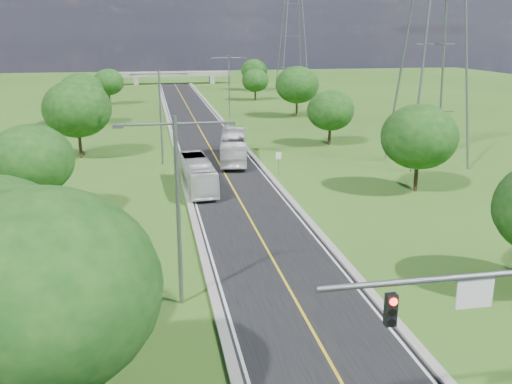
{
  "coord_description": "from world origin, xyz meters",
  "views": [
    {
      "loc": [
        -7.23,
        -15.82,
        14.01
      ],
      "look_at": [
        -0.07,
        22.05,
        3.0
      ],
      "focal_mm": 40.0,
      "sensor_mm": 36.0,
      "label": 1
    }
  ],
  "objects": [
    {
      "name": "ground",
      "position": [
        0.0,
        60.0,
        0.0
      ],
      "size": [
        260.0,
        260.0,
        0.0
      ],
      "primitive_type": "plane",
      "color": "#2F5116",
      "rests_on": "ground"
    },
    {
      "name": "road",
      "position": [
        0.0,
        66.0,
        0.03
      ],
      "size": [
        8.0,
        150.0,
        0.06
      ],
      "primitive_type": "cube",
      "color": "black",
      "rests_on": "ground"
    },
    {
      "name": "curb_left",
      "position": [
        -4.25,
        66.0,
        0.11
      ],
      "size": [
        0.5,
        150.0,
        0.22
      ],
      "primitive_type": "cube",
      "color": "gray",
      "rests_on": "ground"
    },
    {
      "name": "curb_right",
      "position": [
        4.25,
        66.0,
        0.11
      ],
      "size": [
        0.5,
        150.0,
        0.22
      ],
      "primitive_type": "cube",
      "color": "gray",
      "rests_on": "ground"
    },
    {
      "name": "signal_mast",
      "position": [
        3.68,
        -1.0,
        4.91
      ],
      "size": [
        8.54,
        0.33,
        7.2
      ],
      "color": "slate",
      "rests_on": "ground"
    },
    {
      "name": "speed_limit_sign",
      "position": [
        5.2,
        37.98,
        1.6
      ],
      "size": [
        0.55,
        0.09,
        2.4
      ],
      "color": "slate",
      "rests_on": "ground"
    },
    {
      "name": "overpass",
      "position": [
        0.0,
        140.0,
        2.41
      ],
      "size": [
        30.0,
        3.0,
        3.2
      ],
      "color": "gray",
      "rests_on": "ground"
    },
    {
      "name": "streetlight_near_left",
      "position": [
        -6.0,
        12.0,
        5.94
      ],
      "size": [
        5.9,
        0.25,
        10.0
      ],
      "color": "slate",
      "rests_on": "ground"
    },
    {
      "name": "streetlight_mid_left",
      "position": [
        -6.0,
        45.0,
        5.94
      ],
      "size": [
        5.9,
        0.25,
        10.0
      ],
      "color": "slate",
      "rests_on": "ground"
    },
    {
      "name": "streetlight_far_right",
      "position": [
        6.0,
        78.0,
        5.94
      ],
      "size": [
        5.9,
        0.25,
        10.0
      ],
      "color": "slate",
      "rests_on": "ground"
    },
    {
      "name": "power_tower_near",
      "position": [
        22.0,
        40.0,
        14.01
      ],
      "size": [
        9.0,
        6.4,
        28.0
      ],
      "color": "slate",
      "rests_on": "ground"
    },
    {
      "name": "power_tower_far",
      "position": [
        26.0,
        115.0,
        14.01
      ],
      "size": [
        9.0,
        6.4,
        28.0
      ],
      "color": "slate",
      "rests_on": "ground"
    },
    {
      "name": "tree_lb",
      "position": [
        -16.0,
        28.0,
        4.64
      ],
      "size": [
        6.3,
        6.3,
        7.33
      ],
      "color": "black",
      "rests_on": "ground"
    },
    {
      "name": "tree_lc",
      "position": [
        -15.0,
        50.0,
        5.58
      ],
      "size": [
        7.56,
        7.56,
        8.79
      ],
      "color": "black",
      "rests_on": "ground"
    },
    {
      "name": "tree_ld",
      "position": [
        -17.0,
        74.0,
        4.95
      ],
      "size": [
        6.72,
        6.72,
        7.82
      ],
      "color": "black",
      "rests_on": "ground"
    },
    {
      "name": "tree_le",
      "position": [
        -14.5,
        98.0,
        4.33
      ],
      "size": [
        5.88,
        5.88,
        6.84
      ],
      "color": "black",
      "rests_on": "ground"
    },
    {
      "name": "tree_lf",
      "position": [
        -11.0,
        2.0,
        5.89
      ],
      "size": [
        7.98,
        7.98,
        9.28
      ],
      "color": "black",
      "rests_on": "ground"
    },
    {
      "name": "tree_rb",
      "position": [
        16.0,
        30.0,
        4.95
      ],
      "size": [
        6.72,
        6.72,
        7.82
      ],
      "color": "black",
      "rests_on": "ground"
    },
    {
      "name": "tree_rc",
      "position": [
        15.0,
        52.0,
        4.33
      ],
      "size": [
        5.88,
        5.88,
        6.84
      ],
      "color": "black",
      "rests_on": "ground"
    },
    {
      "name": "tree_rd",
      "position": [
        17.0,
        76.0,
        5.27
      ],
      "size": [
        7.14,
        7.14,
        8.3
      ],
      "color": "black",
      "rests_on": "ground"
    },
    {
      "name": "tree_re",
      "position": [
        14.5,
        100.0,
        4.02
      ],
      "size": [
        5.46,
        5.46,
        6.35
      ],
      "color": "black",
      "rests_on": "ground"
    },
    {
      "name": "tree_rf",
      "position": [
        18.0,
        120.0,
        4.64
      ],
      "size": [
        6.3,
        6.3,
        7.33
      ],
      "color": "black",
      "rests_on": "ground"
    },
    {
      "name": "bus_outbound",
      "position": [
        1.74,
        44.86,
        1.65
      ],
      "size": [
        4.37,
        11.67,
        3.18
      ],
      "primitive_type": "imported",
      "rotation": [
        0.0,
        0.0,
        2.99
      ],
      "color": "silver",
      "rests_on": "road"
    },
    {
      "name": "bus_inbound",
      "position": [
        -3.19,
        34.28,
        1.46
      ],
      "size": [
        2.88,
        10.18,
        2.8
      ],
      "primitive_type": "imported",
      "rotation": [
        0.0,
        0.0,
        0.05
      ],
      "color": "silver",
      "rests_on": "road"
    }
  ]
}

